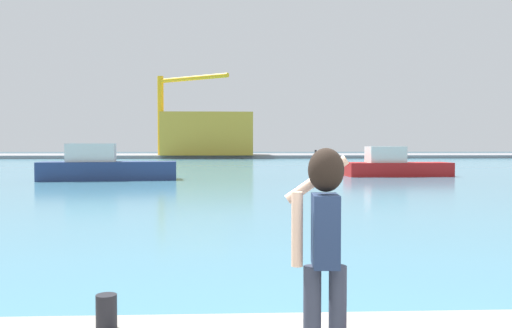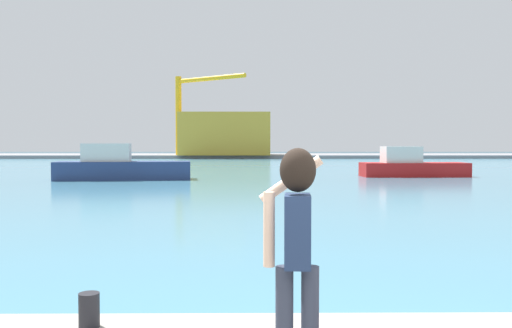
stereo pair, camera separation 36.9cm
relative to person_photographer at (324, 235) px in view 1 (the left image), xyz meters
name	(u,v)px [view 1 (the left image)]	position (x,y,z in m)	size (l,w,h in m)	color
ground_plane	(242,167)	(0.38, 49.43, -1.61)	(220.00, 220.00, 0.00)	#334751
harbor_water	(242,167)	(0.38, 51.43, -1.60)	(140.00, 100.00, 0.02)	teal
far_shore_dock	(238,156)	(0.38, 91.43, -1.35)	(140.00, 20.00, 0.53)	gray
person_photographer	(324,235)	(0.00, 0.00, 0.00)	(0.53, 0.56, 1.74)	#2D3342
harbor_bollard	(106,312)	(-1.92, 1.02, -0.90)	(0.20, 0.20, 0.33)	black
boat_moored	(105,167)	(-8.81, 30.77, -0.76)	(8.75, 3.29, 2.34)	navy
boat_moored_2	(395,166)	(11.01, 34.00, -0.85)	(7.47, 2.55, 2.14)	#B21919
warehouse_left	(208,134)	(-4.62, 86.55, 2.37)	(14.65, 11.54, 6.90)	gold
port_crane	(171,103)	(-10.36, 83.43, 7.29)	(11.74, 9.01, 12.87)	yellow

